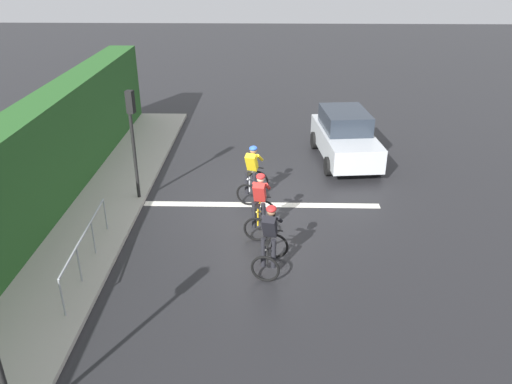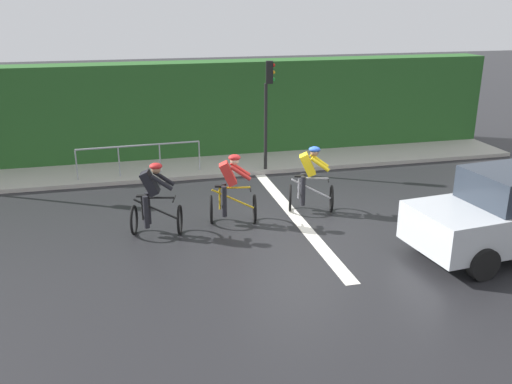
% 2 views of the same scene
% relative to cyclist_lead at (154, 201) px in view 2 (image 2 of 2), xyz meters
% --- Properties ---
extents(ground_plane, '(80.00, 80.00, 0.00)m').
position_rel_cyclist_lead_xyz_m(ground_plane, '(0.24, -3.47, -0.80)').
color(ground_plane, black).
extents(sidewalk_kerb, '(2.80, 21.22, 0.12)m').
position_rel_cyclist_lead_xyz_m(sidewalk_kerb, '(5.16, -1.47, -0.74)').
color(sidewalk_kerb, '#ADA89E').
rests_on(sidewalk_kerb, ground).
extents(stone_wall_low, '(0.44, 21.22, 0.53)m').
position_rel_cyclist_lead_xyz_m(stone_wall_low, '(6.06, -1.47, -0.53)').
color(stone_wall_low, gray).
rests_on(stone_wall_low, ground).
extents(hedge_wall, '(1.10, 21.22, 3.12)m').
position_rel_cyclist_lead_xyz_m(hedge_wall, '(6.36, -1.47, 0.76)').
color(hedge_wall, '#265623').
rests_on(hedge_wall, ground).
extents(road_marking_stop_line, '(7.00, 0.30, 0.01)m').
position_rel_cyclist_lead_xyz_m(road_marking_stop_line, '(0.24, -3.37, -0.79)').
color(road_marking_stop_line, silver).
rests_on(road_marking_stop_line, ground).
extents(cyclist_lead, '(0.90, 1.20, 1.66)m').
position_rel_cyclist_lead_xyz_m(cyclist_lead, '(0.00, 0.00, 0.00)').
color(cyclist_lead, black).
rests_on(cyclist_lead, ground).
extents(cyclist_second, '(0.86, 1.18, 1.66)m').
position_rel_cyclist_lead_xyz_m(cyclist_second, '(0.27, -1.79, 0.00)').
color(cyclist_second, black).
rests_on(cyclist_second, ground).
extents(cyclist_mid, '(0.97, 1.23, 1.66)m').
position_rel_cyclist_lead_xyz_m(cyclist_mid, '(0.53, -3.81, 0.00)').
color(cyclist_mid, black).
rests_on(cyclist_mid, ground).
extents(car_silver, '(2.21, 4.25, 1.76)m').
position_rel_cyclist_lead_xyz_m(car_silver, '(-2.66, -7.04, 0.08)').
color(car_silver, '#B7BCC1').
rests_on(car_silver, ground).
extents(traffic_light_near_crossing, '(0.24, 0.31, 3.34)m').
position_rel_cyclist_lead_xyz_m(traffic_light_near_crossing, '(3.93, -3.65, 1.43)').
color(traffic_light_near_crossing, black).
rests_on(traffic_light_near_crossing, ground).
extents(pedestrian_railing_kerbside, '(0.21, 3.57, 1.03)m').
position_rel_cyclist_lead_xyz_m(pedestrian_railing_kerbside, '(4.26, 0.13, -0.01)').
color(pedestrian_railing_kerbside, '#999EA3').
rests_on(pedestrian_railing_kerbside, ground).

